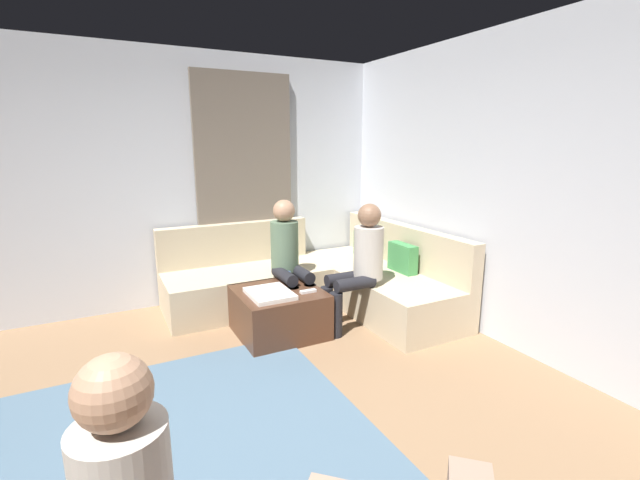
# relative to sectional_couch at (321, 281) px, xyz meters

# --- Properties ---
(wall_back) EXTENTS (6.00, 0.12, 2.70)m
(wall_back) POSITION_rel_sectional_couch_xyz_m (2.08, 1.06, 1.07)
(wall_back) COLOR silver
(wall_back) RESTS_ON ground_plane
(wall_left) EXTENTS (0.12, 6.00, 2.70)m
(wall_left) POSITION_rel_sectional_couch_xyz_m (-0.86, -1.88, 1.07)
(wall_left) COLOR silver
(wall_left) RESTS_ON ground_plane
(curtain_panel) EXTENTS (0.06, 1.10, 2.50)m
(curtain_panel) POSITION_rel_sectional_couch_xyz_m (-0.76, -0.58, 0.97)
(curtain_panel) COLOR #726659
(curtain_panel) RESTS_ON ground_plane
(area_rug) EXTENTS (2.60, 2.20, 0.01)m
(area_rug) POSITION_rel_sectional_couch_xyz_m (1.88, -1.78, -0.27)
(area_rug) COLOR slate
(area_rug) RESTS_ON ground_plane
(sectional_couch) EXTENTS (2.10, 2.55, 0.87)m
(sectional_couch) POSITION_rel_sectional_couch_xyz_m (0.00, 0.00, 0.00)
(sectional_couch) COLOR #C6B593
(sectional_couch) RESTS_ON ground_plane
(ottoman) EXTENTS (0.76, 0.76, 0.42)m
(ottoman) POSITION_rel_sectional_couch_xyz_m (0.46, -0.69, -0.07)
(ottoman) COLOR #4C2D1E
(ottoman) RESTS_ON ground_plane
(folded_blanket) EXTENTS (0.44, 0.36, 0.04)m
(folded_blanket) POSITION_rel_sectional_couch_xyz_m (0.56, -0.81, 0.16)
(folded_blanket) COLOR white
(folded_blanket) RESTS_ON ottoman
(coffee_mug) EXTENTS (0.08, 0.08, 0.10)m
(coffee_mug) POSITION_rel_sectional_couch_xyz_m (0.24, -0.51, 0.19)
(coffee_mug) COLOR #334C72
(coffee_mug) RESTS_ON ottoman
(game_remote) EXTENTS (0.05, 0.15, 0.02)m
(game_remote) POSITION_rel_sectional_couch_xyz_m (0.64, -0.47, 0.15)
(game_remote) COLOR white
(game_remote) RESTS_ON ottoman
(person_on_couch_back) EXTENTS (0.30, 0.60, 1.20)m
(person_on_couch_back) POSITION_rel_sectional_couch_xyz_m (0.68, 0.06, 0.38)
(person_on_couch_back) COLOR black
(person_on_couch_back) RESTS_ON ground_plane
(person_on_couch_side) EXTENTS (0.60, 0.30, 1.20)m
(person_on_couch_side) POSITION_rel_sectional_couch_xyz_m (0.15, -0.44, 0.38)
(person_on_couch_side) COLOR black
(person_on_couch_side) RESTS_ON ground_plane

